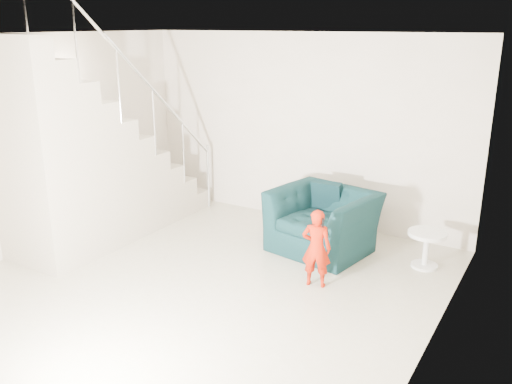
# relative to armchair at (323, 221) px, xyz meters

# --- Properties ---
(floor) EXTENTS (5.50, 5.50, 0.00)m
(floor) POSITION_rel_armchair_xyz_m (-0.78, -1.82, -0.39)
(floor) COLOR tan
(floor) RESTS_ON ground
(ceiling) EXTENTS (5.50, 5.50, 0.00)m
(ceiling) POSITION_rel_armchair_xyz_m (-0.78, -1.82, 2.31)
(ceiling) COLOR silver
(ceiling) RESTS_ON back_wall
(back_wall) EXTENTS (5.00, 0.00, 5.00)m
(back_wall) POSITION_rel_armchair_xyz_m (-0.78, 0.93, 0.96)
(back_wall) COLOR #C1B39D
(back_wall) RESTS_ON floor
(left_wall) EXTENTS (0.00, 5.50, 5.50)m
(left_wall) POSITION_rel_armchair_xyz_m (-3.28, -1.82, 0.96)
(left_wall) COLOR #C1B39D
(left_wall) RESTS_ON floor
(right_wall) EXTENTS (0.00, 5.50, 5.50)m
(right_wall) POSITION_rel_armchair_xyz_m (1.72, -1.82, 0.96)
(right_wall) COLOR #C1B39D
(right_wall) RESTS_ON floor
(armchair) EXTENTS (1.37, 1.25, 0.78)m
(armchair) POSITION_rel_armchair_xyz_m (0.00, 0.00, 0.00)
(armchair) COLOR black
(armchair) RESTS_ON floor
(toddler) EXTENTS (0.37, 0.29, 0.89)m
(toddler) POSITION_rel_armchair_xyz_m (0.34, -0.95, 0.06)
(toddler) COLOR #8F1304
(toddler) RESTS_ON floor
(side_table) EXTENTS (0.45, 0.45, 0.45)m
(side_table) POSITION_rel_armchair_xyz_m (1.27, 0.15, -0.09)
(side_table) COLOR silver
(side_table) RESTS_ON floor
(staircase) EXTENTS (1.02, 3.03, 3.62)m
(staircase) POSITION_rel_armchair_xyz_m (-2.78, -1.27, 0.56)
(staircase) COLOR #ADA089
(staircase) RESTS_ON floor
(cushion) EXTENTS (0.41, 0.19, 0.40)m
(cushion) POSITION_rel_armchair_xyz_m (-0.10, 0.34, 0.24)
(cushion) COLOR black
(cushion) RESTS_ON armchair
(throw) EXTENTS (0.05, 0.47, 0.52)m
(throw) POSITION_rel_armchair_xyz_m (-0.57, 0.07, 0.10)
(throw) COLOR black
(throw) RESTS_ON armchair
(phone) EXTENTS (0.04, 0.05, 0.10)m
(phone) POSITION_rel_armchair_xyz_m (0.43, -0.99, 0.39)
(phone) COLOR black
(phone) RESTS_ON toddler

